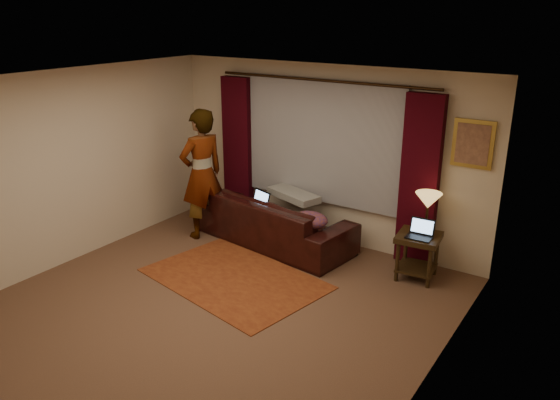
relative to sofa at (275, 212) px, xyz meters
The scene contains 19 objects.
floor 2.04m from the sofa, 76.20° to the right, with size 5.00×5.00×0.01m, color brown.
ceiling 2.89m from the sofa, 76.20° to the right, with size 5.00×5.00×0.02m, color silver.
wall_back 1.10m from the sofa, 51.01° to the left, with size 5.00×0.02×2.60m, color beige.
wall_left 2.91m from the sofa, 136.61° to the right, with size 0.02×5.00×2.60m, color beige.
wall_right 3.63m from the sofa, 32.85° to the right, with size 0.02×5.00×2.60m, color beige.
sheer_curtain 1.23m from the sofa, 47.93° to the left, with size 2.50×0.05×1.80m, color gray.
drape_left 1.33m from the sofa, 155.36° to the left, with size 0.50×0.14×2.30m, color black.
drape_right 2.14m from the sofa, 13.46° to the left, with size 0.50×0.14×2.30m, color black.
curtain_rod 2.01m from the sofa, 45.05° to the left, with size 0.04×0.04×3.40m, color black.
picture_frame 2.92m from the sofa, 12.12° to the left, with size 0.50×0.04×0.60m, color #B7943D.
sofa is the anchor object (origin of this frame).
throw_blanket 0.57m from the sofa, 54.57° to the left, with size 0.86×0.34×0.10m, color gray.
clothing_pile 0.78m from the sofa, 16.82° to the right, with size 0.50×0.38×0.21m, color brown.
laptop_sofa 0.35m from the sofa, 166.93° to the right, with size 0.36×0.39×0.26m, color black, non-canonical shape.
area_rug 1.36m from the sofa, 80.23° to the right, with size 2.25×1.50×0.01m, color brown.
end_table 2.17m from the sofa, ahead, with size 0.52×0.52×0.61m, color black.
tiffany_lamp 2.24m from the sofa, ahead, with size 0.33×0.33×0.53m, color #9E7D45, non-canonical shape.
laptop_table 2.20m from the sofa, ahead, with size 0.31×0.34×0.23m, color black, non-canonical shape.
person 1.23m from the sofa, 161.12° to the right, with size 0.58×0.58×1.96m, color gray.
Camera 1 is at (3.75, -4.27, 3.34)m, focal length 35.00 mm.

